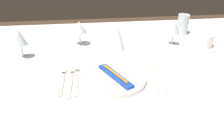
# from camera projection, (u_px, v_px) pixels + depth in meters

# --- Properties ---
(dining_table) EXTENTS (1.80, 1.11, 0.74)m
(dining_table) POSITION_uv_depth(u_px,v_px,m) (117.00, 71.00, 1.17)
(dining_table) COLOR white
(dining_table) RESTS_ON ground
(dinner_plate) EXTENTS (0.26, 0.26, 0.02)m
(dinner_plate) POSITION_uv_depth(u_px,v_px,m) (115.00, 79.00, 0.93)
(dinner_plate) COLOR white
(dinner_plate) RESTS_ON dining_table
(toothbrush_package) EXTENTS (0.13, 0.20, 0.02)m
(toothbrush_package) POSITION_uv_depth(u_px,v_px,m) (115.00, 76.00, 0.93)
(toothbrush_package) COLOR blue
(toothbrush_package) RESTS_ON dinner_plate
(fork_outer) EXTENTS (0.02, 0.23, 0.00)m
(fork_outer) POSITION_uv_depth(u_px,v_px,m) (77.00, 79.00, 0.95)
(fork_outer) COLOR beige
(fork_outer) RESTS_ON dining_table
(fork_inner) EXTENTS (0.03, 0.23, 0.00)m
(fork_inner) POSITION_uv_depth(u_px,v_px,m) (71.00, 81.00, 0.93)
(fork_inner) COLOR beige
(fork_inner) RESTS_ON dining_table
(fork_salad) EXTENTS (0.02, 0.21, 0.00)m
(fork_salad) POSITION_uv_depth(u_px,v_px,m) (63.00, 80.00, 0.94)
(fork_salad) COLOR beige
(fork_salad) RESTS_ON dining_table
(dinner_knife) EXTENTS (0.02, 0.21, 0.00)m
(dinner_knife) POSITION_uv_depth(u_px,v_px,m) (151.00, 77.00, 0.96)
(dinner_knife) COLOR beige
(dinner_knife) RESTS_ON dining_table
(spoon_soup) EXTENTS (0.03, 0.22, 0.01)m
(spoon_soup) POSITION_uv_depth(u_px,v_px,m) (157.00, 73.00, 0.99)
(spoon_soup) COLOR beige
(spoon_soup) RESTS_ON dining_table
(saucer_left) EXTENTS (0.14, 0.14, 0.01)m
(saucer_left) POSITION_uv_depth(u_px,v_px,m) (203.00, 47.00, 1.22)
(saucer_left) COLOR white
(saucer_left) RESTS_ON dining_table
(coffee_cup_left) EXTENTS (0.10, 0.08, 0.07)m
(coffee_cup_left) POSITION_uv_depth(u_px,v_px,m) (205.00, 41.00, 1.20)
(coffee_cup_left) COLOR white
(coffee_cup_left) RESTS_ON saucer_left
(wine_glass_centre) EXTENTS (0.07, 0.07, 0.15)m
(wine_glass_centre) POSITION_uv_depth(u_px,v_px,m) (174.00, 28.00, 1.21)
(wine_glass_centre) COLOR silver
(wine_glass_centre) RESTS_ON dining_table
(wine_glass_left) EXTENTS (0.08, 0.08, 0.14)m
(wine_glass_left) POSITION_uv_depth(u_px,v_px,m) (79.00, 28.00, 1.22)
(wine_glass_left) COLOR silver
(wine_glass_left) RESTS_ON dining_table
(wine_glass_right) EXTENTS (0.07, 0.07, 0.15)m
(wine_glass_right) POSITION_uv_depth(u_px,v_px,m) (20.00, 39.00, 1.07)
(wine_glass_right) COLOR silver
(wine_glass_right) RESTS_ON dining_table
(drink_tumbler) EXTENTS (0.07, 0.07, 0.12)m
(drink_tumbler) POSITION_uv_depth(u_px,v_px,m) (183.00, 26.00, 1.39)
(drink_tumbler) COLOR silver
(drink_tumbler) RESTS_ON dining_table
(napkin_folded) EXTENTS (0.08, 0.08, 0.14)m
(napkin_folded) POSITION_uv_depth(u_px,v_px,m) (118.00, 37.00, 1.17)
(napkin_folded) COLOR white
(napkin_folded) RESTS_ON dining_table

